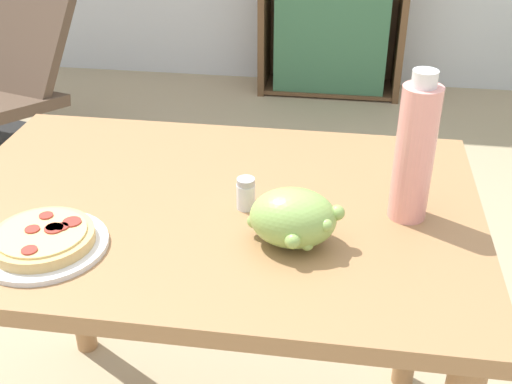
% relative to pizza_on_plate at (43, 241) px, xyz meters
% --- Properties ---
extents(dining_table, '(1.05, 0.72, 0.73)m').
position_rel_pizza_on_plate_xyz_m(dining_table, '(0.25, 0.19, -0.13)').
color(dining_table, '#A37549').
rests_on(dining_table, ground_plane).
extents(pizza_on_plate, '(0.22, 0.22, 0.04)m').
position_rel_pizza_on_plate_xyz_m(pizza_on_plate, '(0.00, 0.00, 0.00)').
color(pizza_on_plate, white).
rests_on(pizza_on_plate, dining_table).
extents(grape_bunch, '(0.17, 0.13, 0.10)m').
position_rel_pizza_on_plate_xyz_m(grape_bunch, '(0.43, 0.08, 0.04)').
color(grape_bunch, '#93BC5B').
rests_on(grape_bunch, dining_table).
extents(drink_bottle, '(0.07, 0.07, 0.28)m').
position_rel_pizza_on_plate_xyz_m(drink_bottle, '(0.63, 0.20, 0.12)').
color(drink_bottle, pink).
rests_on(drink_bottle, dining_table).
extents(salt_shaker, '(0.04, 0.04, 0.06)m').
position_rel_pizza_on_plate_xyz_m(salt_shaker, '(0.33, 0.18, 0.02)').
color(salt_shaker, white).
rests_on(salt_shaker, dining_table).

